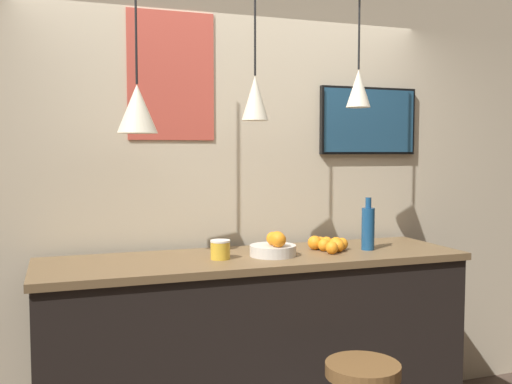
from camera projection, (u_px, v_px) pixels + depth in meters
back_wall at (233, 188)px, 3.53m from camera, size 8.00×0.06×2.90m
service_counter at (256, 353)px, 3.17m from camera, size 2.34×0.66×1.10m
fruit_bowl at (274, 247)px, 3.11m from camera, size 0.25×0.25×0.14m
orange_pile at (329, 244)px, 3.28m from camera, size 0.22×0.25×0.08m
juice_bottle at (368, 228)px, 3.31m from camera, size 0.08×0.08×0.31m
spread_jar at (220, 250)px, 3.02m from camera, size 0.11×0.11×0.10m
pendant_lamp_left at (137, 108)px, 2.89m from camera, size 0.21×0.21×1.04m
pendant_lamp_middle at (255, 97)px, 3.09m from camera, size 0.15×0.15×0.96m
pendant_lamp_right at (358, 87)px, 3.29m from camera, size 0.14×0.14×0.87m
mounted_tv at (369, 121)px, 3.75m from camera, size 0.69×0.04×0.44m
wall_poster at (171, 76)px, 3.32m from camera, size 0.51×0.01×0.75m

